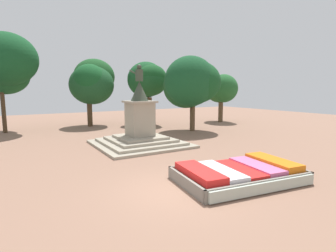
{
  "coord_description": "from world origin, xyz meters",
  "views": [
    {
      "loc": [
        -4.86,
        -7.59,
        3.6
      ],
      "look_at": [
        2.84,
        5.17,
        1.54
      ],
      "focal_mm": 28.0,
      "sensor_mm": 36.0,
      "label": 1
    }
  ],
  "objects": [
    {
      "name": "park_tree_behind_statue",
      "position": [
        15.66,
        14.79,
        3.61
      ],
      "size": [
        3.46,
        4.19,
        5.32
      ],
      "color": "brown",
      "rests_on": "ground_plane"
    },
    {
      "name": "statue_monument",
      "position": [
        2.3,
        7.83,
        1.0
      ],
      "size": [
        5.58,
        5.58,
        5.2
      ],
      "color": "#9D937F",
      "rests_on": "ground_plane"
    },
    {
      "name": "park_tree_far_left",
      "position": [
        7.47,
        16.72,
        4.58
      ],
      "size": [
        3.92,
        4.5,
        6.49
      ],
      "color": "brown",
      "rests_on": "ground_plane"
    },
    {
      "name": "park_tree_street_side",
      "position": [
        -5.14,
        18.48,
        5.8
      ],
      "size": [
        5.41,
        6.44,
        8.2
      ],
      "color": "#4C3823",
      "rests_on": "ground_plane"
    },
    {
      "name": "ground_plane",
      "position": [
        0.0,
        0.0,
        0.0
      ],
      "size": [
        71.45,
        71.45,
        0.0
      ],
      "primitive_type": "plane",
      "color": "#8C6651"
    },
    {
      "name": "flower_planter",
      "position": [
        2.74,
        -0.48,
        0.3
      ],
      "size": [
        5.2,
        3.62,
        0.71
      ],
      "color": "#38281C",
      "rests_on": "ground_plane"
    },
    {
      "name": "park_tree_distant",
      "position": [
        8.52,
        10.81,
        4.16
      ],
      "size": [
        5.17,
        4.79,
        6.41
      ],
      "color": "brown",
      "rests_on": "ground_plane"
    },
    {
      "name": "park_tree_far_right",
      "position": [
        2.29,
        18.84,
        4.43
      ],
      "size": [
        4.71,
        4.62,
        6.72
      ],
      "color": "#4C3823",
      "rests_on": "ground_plane"
    }
  ]
}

